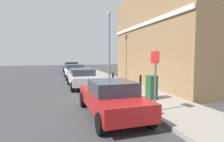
# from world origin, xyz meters

# --- Properties ---
(ground) EXTENTS (80.00, 80.00, 0.00)m
(ground) POSITION_xyz_m (0.00, 0.00, 0.00)
(ground) COLOR #38383A
(sidewalk) EXTENTS (2.69, 30.00, 0.15)m
(sidewalk) POSITION_xyz_m (1.85, 6.00, 0.07)
(sidewalk) COLOR gray
(sidewalk) RESTS_ON ground
(corner_building) EXTENTS (6.68, 10.84, 7.11)m
(corner_building) POSITION_xyz_m (6.49, 3.42, 3.55)
(corner_building) COLOR olive
(corner_building) RESTS_ON ground
(car_red) EXTENTS (1.90, 4.26, 1.34)m
(car_red) POSITION_xyz_m (-0.80, -2.35, 0.70)
(car_red) COLOR maroon
(car_red) RESTS_ON ground
(car_silver) EXTENTS (1.91, 4.27, 1.34)m
(car_silver) POSITION_xyz_m (-0.99, 4.42, 0.72)
(car_silver) COLOR #B7B7BC
(car_silver) RESTS_ON ground
(car_white) EXTENTS (1.97, 4.30, 1.41)m
(car_white) POSITION_xyz_m (-0.98, 10.00, 0.72)
(car_white) COLOR silver
(car_white) RESTS_ON ground
(car_blue) EXTENTS (1.99, 4.46, 1.48)m
(car_blue) POSITION_xyz_m (-0.90, 16.09, 0.78)
(car_blue) COLOR navy
(car_blue) RESTS_ON ground
(utility_cabinet) EXTENTS (0.46, 0.61, 1.15)m
(utility_cabinet) POSITION_xyz_m (1.72, -0.83, 0.68)
(utility_cabinet) COLOR #1E4C28
(utility_cabinet) RESTS_ON sidewalk
(bollard_near_cabinet) EXTENTS (0.14, 0.14, 1.04)m
(bollard_near_cabinet) POSITION_xyz_m (1.82, 0.64, 0.70)
(bollard_near_cabinet) COLOR black
(bollard_near_cabinet) RESTS_ON sidewalk
(bollard_far_kerb) EXTENTS (0.14, 0.14, 1.04)m
(bollard_far_kerb) POSITION_xyz_m (0.76, 2.54, 0.70)
(bollard_far_kerb) COLOR black
(bollard_far_kerb) RESTS_ON sidewalk
(street_sign) EXTENTS (0.08, 0.60, 2.30)m
(street_sign) POSITION_xyz_m (0.81, -2.73, 1.66)
(street_sign) COLOR #59595B
(street_sign) RESTS_ON sidewalk
(lamppost) EXTENTS (0.20, 0.44, 5.72)m
(lamppost) POSITION_xyz_m (1.55, 6.17, 3.30)
(lamppost) COLOR #59595B
(lamppost) RESTS_ON sidewalk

